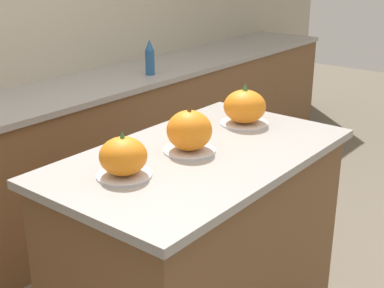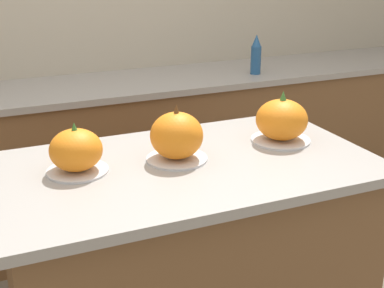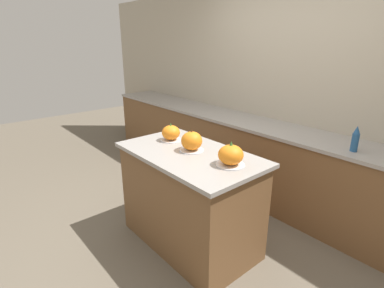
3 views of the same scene
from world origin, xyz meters
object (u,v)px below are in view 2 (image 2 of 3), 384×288
at_px(pumpkin_cake_left, 76,151).
at_px(pumpkin_cake_center, 177,137).
at_px(pumpkin_cake_right, 282,121).
at_px(bottle_tall, 256,55).

distance_m(pumpkin_cake_left, pumpkin_cake_center, 0.35).
distance_m(pumpkin_cake_right, bottle_tall, 1.16).
relative_size(pumpkin_cake_left, pumpkin_cake_right, 0.90).
relative_size(pumpkin_cake_left, pumpkin_cake_center, 0.95).
bearing_deg(bottle_tall, pumpkin_cake_left, -140.63).
height_order(pumpkin_cake_left, pumpkin_cake_center, pumpkin_cake_center).
bearing_deg(pumpkin_cake_right, pumpkin_cake_center, -177.24).
height_order(pumpkin_cake_left, pumpkin_cake_right, pumpkin_cake_right).
relative_size(pumpkin_cake_right, bottle_tall, 0.99).
bearing_deg(pumpkin_cake_right, bottle_tall, 65.12).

